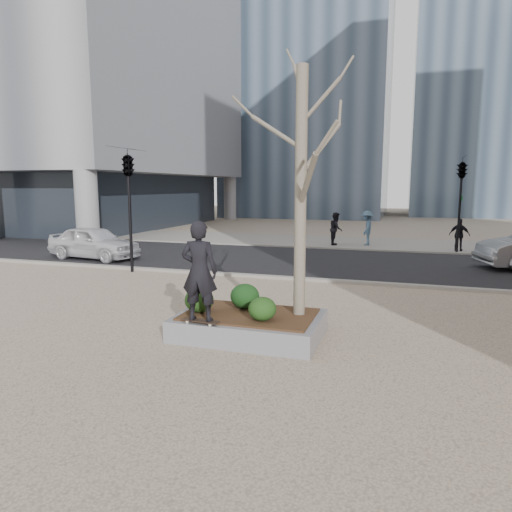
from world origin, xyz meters
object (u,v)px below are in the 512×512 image
(skateboard, at_px, (200,322))
(police_car, at_px, (94,242))
(skateboarder, at_px, (199,271))
(planter, at_px, (249,325))

(skateboard, distance_m, police_car, 12.44)
(police_car, bearing_deg, skateboarder, -126.30)
(skateboard, bearing_deg, police_car, 142.49)
(skateboarder, xyz_separation_m, police_car, (-9.01, 8.57, -0.78))
(skateboarder, height_order, police_car, skateboarder)
(skateboard, bearing_deg, planter, 56.50)
(planter, relative_size, skateboard, 3.85)
(planter, xyz_separation_m, police_car, (-9.74, 7.69, 0.51))
(skateboard, distance_m, skateboarder, 1.02)
(police_car, bearing_deg, skateboard, -126.30)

